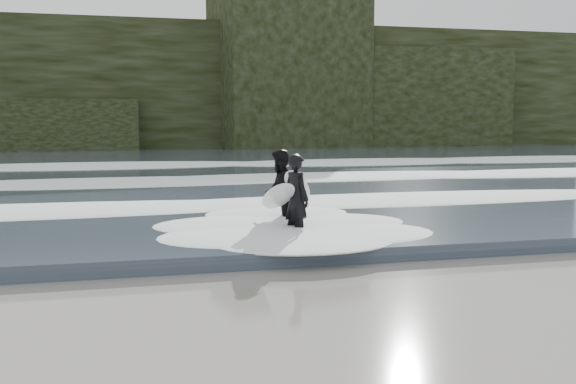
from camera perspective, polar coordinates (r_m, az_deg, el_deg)
name	(u,v)px	position (r m, az deg, el deg)	size (l,w,h in m)	color
ground	(413,316)	(8.89, 11.02, -10.79)	(120.00, 120.00, 0.00)	#886C50
sea	(196,162)	(36.95, -8.16, 2.66)	(90.00, 52.00, 0.30)	#353E4E
headland	(174,89)	(53.86, -10.06, 9.00)	(70.00, 9.00, 10.00)	black
foam_near	(270,202)	(17.22, -1.58, -0.88)	(60.00, 3.20, 0.20)	white
foam_mid	(231,178)	(24.07, -5.11, 1.27)	(60.00, 4.00, 0.24)	white
foam_far	(204,161)	(32.96, -7.48, 2.72)	(60.00, 4.80, 0.30)	white
surfer_left	(292,198)	(13.59, 0.38, -0.54)	(1.14, 2.30, 1.89)	black
surfer_right	(282,190)	(14.98, -0.58, 0.16)	(1.50, 1.91, 1.91)	black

